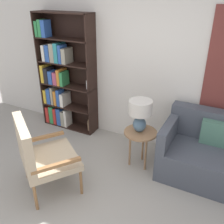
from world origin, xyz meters
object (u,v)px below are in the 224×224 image
Objects in this scene: bookshelf at (61,79)px; table_lamp at (140,112)px; armchair at (38,152)px; side_table at (140,136)px.

bookshelf reaches higher than table_lamp.
bookshelf is at bearing 117.61° from armchair.
armchair is (0.80, -1.53, -0.34)m from bookshelf.
side_table is at bearing -16.27° from bookshelf.
table_lamp is (0.89, 1.04, 0.29)m from armchair.
armchair is at bearing -62.39° from bookshelf.
table_lamp is at bearing 161.93° from side_table.
bookshelf is 1.76m from table_lamp.
side_table is 0.37m from table_lamp.
bookshelf reaches higher than armchair.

